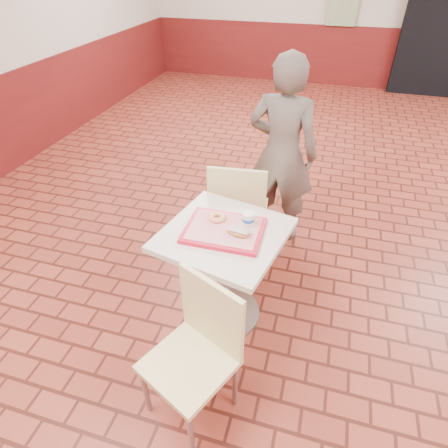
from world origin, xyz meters
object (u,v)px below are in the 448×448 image
(customer, at_px, (282,154))
(paper_cup, at_px, (248,219))
(chair_main_front, at_px, (198,347))
(long_john_donut, at_px, (238,232))
(chair_main_back, at_px, (238,209))
(main_table, at_px, (224,262))
(ring_donut, at_px, (217,217))
(serving_tray, at_px, (224,230))

(customer, relative_size, paper_cup, 16.70)
(chair_main_front, xyz_separation_m, customer, (0.13, 1.69, 0.30))
(long_john_donut, bearing_deg, chair_main_back, 103.94)
(main_table, distance_m, long_john_donut, 0.31)
(chair_main_front, distance_m, long_john_donut, 0.67)
(chair_main_front, bearing_deg, paper_cup, 107.52)
(main_table, relative_size, paper_cup, 7.88)
(chair_main_back, height_order, customer, customer)
(main_table, bearing_deg, ring_donut, 131.70)
(chair_main_front, relative_size, customer, 0.55)
(serving_tray, bearing_deg, paper_cup, 25.61)
(ring_donut, bearing_deg, chair_main_back, 89.15)
(chair_main_back, distance_m, ring_donut, 0.58)
(ring_donut, distance_m, long_john_donut, 0.20)
(serving_tray, bearing_deg, ring_donut, 131.70)
(chair_main_back, distance_m, customer, 0.59)
(customer, height_order, ring_donut, customer)
(serving_tray, height_order, long_john_donut, long_john_donut)
(chair_main_front, xyz_separation_m, serving_tray, (-0.05, 0.63, 0.27))
(chair_main_front, xyz_separation_m, paper_cup, (0.08, 0.70, 0.33))
(chair_main_front, xyz_separation_m, long_john_donut, (0.05, 0.59, 0.30))
(main_table, bearing_deg, paper_cup, 25.61)
(chair_main_back, relative_size, customer, 0.58)
(long_john_donut, bearing_deg, customer, 85.97)
(customer, bearing_deg, chair_main_back, 69.64)
(customer, relative_size, ring_donut, 14.78)
(chair_main_back, height_order, long_john_donut, chair_main_back)
(chair_main_back, distance_m, long_john_donut, 0.71)
(chair_main_front, bearing_deg, chair_main_back, 119.38)
(main_table, bearing_deg, long_john_donut, -22.33)
(long_john_donut, xyz_separation_m, paper_cup, (0.03, 0.10, 0.03))
(chair_main_back, bearing_deg, long_john_donut, 97.87)
(customer, bearing_deg, main_table, 86.86)
(ring_donut, xyz_separation_m, long_john_donut, (0.16, -0.11, 0.00))
(chair_main_front, bearing_deg, main_table, 118.70)
(chair_main_back, xyz_separation_m, ring_donut, (-0.01, -0.52, 0.28))
(customer, distance_m, serving_tray, 1.07)
(chair_main_back, bearing_deg, ring_donut, 83.09)
(chair_main_front, height_order, long_john_donut, chair_main_front)
(customer, xyz_separation_m, long_john_donut, (-0.08, -1.09, 0.00))
(chair_main_front, height_order, ring_donut, chair_main_front)
(long_john_donut, bearing_deg, chair_main_front, -94.84)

